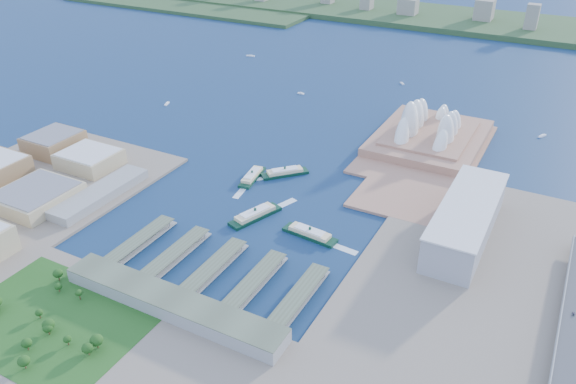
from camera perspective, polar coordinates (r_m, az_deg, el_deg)
The scene contains 23 objects.
ground at distance 561.13m, azimuth -4.24°, elevation -3.48°, with size 3000.00×3000.00×0.00m, color #0E2345.
south_land at distance 439.20m, azimuth -19.50°, elevation -16.46°, with size 720.00×180.00×3.00m, color #7A6D5E.
east_land at distance 459.38m, azimuth 19.19°, elevation -13.95°, with size 240.00×500.00×3.00m, color #7A6D5E.
peninsula at distance 736.32m, azimuth 13.88°, elevation 4.33°, with size 135.00×220.00×3.00m, color #A07057.
far_shore at distance 1429.10m, azimuth 17.89°, elevation 16.22°, with size 2200.00×260.00×12.00m, color #2D4926.
opera_house at distance 742.83m, azimuth 14.41°, elevation 7.07°, with size 134.00×180.00×58.00m, color white, non-canonical shape.
toaster_building at distance 556.38m, azimuth 17.62°, elevation -2.78°, with size 45.00×155.00×35.00m, color gray.
expressway at distance 448.63m, azimuth 26.82°, elevation -15.87°, with size 26.00×340.00×11.85m, color gray, non-canonical shape.
west_buildings at distance 668.01m, azimuth -26.19°, elevation 0.71°, with size 200.00×280.00×27.00m, color olive, non-canonical shape.
ferry_wharves at distance 501.66m, azimuth -7.45°, elevation -7.56°, with size 184.00×90.00×9.30m, color #4D5641, non-canonical shape.
terminal_building at distance 462.58m, azimuth -11.68°, elevation -11.05°, with size 200.00×28.00×12.00m, color gray.
park at distance 479.01m, azimuth -23.06°, elevation -11.25°, with size 150.00×110.00×16.00m, color #194714, non-canonical shape.
far_skyline at distance 1403.14m, azimuth 17.92°, elevation 17.40°, with size 1900.00×140.00×55.00m, color gray, non-canonical shape.
ferry_a at distance 645.06m, azimuth -3.67°, elevation 1.78°, with size 13.39×52.59×9.94m, color #0C311E, non-canonical shape.
ferry_b at distance 651.39m, azimuth -0.32°, elevation 2.17°, with size 14.03×55.13×10.42m, color #0C311E, non-canonical shape.
ferry_c at distance 571.05m, azimuth -3.35°, elevation -2.13°, with size 15.15×59.53×11.26m, color #0C311E, non-canonical shape.
ferry_d at distance 542.14m, azimuth 2.24°, elevation -4.06°, with size 14.18×55.70×10.53m, color #0C311E, non-canonical shape.
boat_a at distance 881.61m, azimuth -12.21°, elevation 8.79°, with size 3.60×14.41×2.78m, color white, non-canonical shape.
boat_b at distance 905.35m, azimuth 1.32°, elevation 10.01°, with size 3.62×10.34×2.79m, color white, non-canonical shape.
boat_c at distance 823.90m, azimuth 24.43°, elevation 5.23°, with size 3.85×13.21×2.97m, color white, non-canonical shape.
boat_d at distance 1107.64m, azimuth -3.84°, elevation 13.66°, with size 3.58×16.37×2.76m, color white, non-canonical shape.
boat_e at distance 969.97m, azimuth 11.51°, elevation 10.78°, with size 3.45×10.85×2.66m, color white, non-canonical shape.
car_c at distance 486.17m, azimuth 27.03°, elevation -10.94°, with size 1.90×4.68×1.36m, color slate.
Camera 1 is at (257.70, -393.22, 306.32)m, focal length 35.00 mm.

